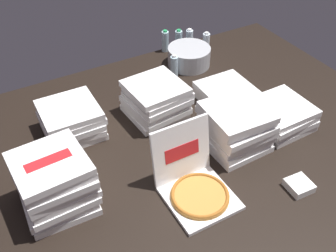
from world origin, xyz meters
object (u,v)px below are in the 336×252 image
open_pizza_box (195,184)px  water_bottle_3 (179,40)px  water_bottle_0 (189,40)px  pizza_stack_left_far (156,100)px  napkin_pile (299,186)px  water_bottle_2 (206,43)px  water_bottle_4 (174,67)px  ice_bucket (189,56)px  water_bottle_1 (165,41)px  pizza_stack_right_mid (236,127)px  pizza_stack_left_near (280,115)px  pizza_stack_right_far (227,94)px  pizza_stack_right_near (55,183)px  pizza_stack_left_mid (71,120)px

open_pizza_box → water_bottle_3: bearing=62.7°
water_bottle_0 → water_bottle_3: same height
pizza_stack_left_far → napkin_pile: size_ratio=3.11×
water_bottle_2 → water_bottle_4: same height
water_bottle_4 → napkin_pile: 1.38m
open_pizza_box → water_bottle_3: 1.65m
ice_bucket → water_bottle_4: (-0.20, -0.10, 0.02)m
open_pizza_box → water_bottle_1: 1.64m
pizza_stack_right_mid → pizza_stack_left_near: bearing=1.3°
pizza_stack_left_far → napkin_pile: 1.09m
napkin_pile → pizza_stack_right_far: bearing=81.2°
water_bottle_1 → pizza_stack_right_near: bearing=-137.9°
water_bottle_3 → pizza_stack_right_near: bearing=-141.3°
pizza_stack_right_far → pizza_stack_left_near: pizza_stack_left_near is taller
pizza_stack_left_near → water_bottle_0: (0.02, 1.20, 0.01)m
pizza_stack_left_mid → water_bottle_0: 1.40m
water_bottle_3 → napkin_pile: bearing=-97.1°
pizza_stack_left_mid → pizza_stack_left_near: size_ratio=1.01×
pizza_stack_left_mid → pizza_stack_right_near: size_ratio=0.99×
open_pizza_box → water_bottle_0: (0.84, 1.43, 0.02)m
pizza_stack_left_far → water_bottle_0: (0.69, 0.68, -0.03)m
water_bottle_3 → pizza_stack_left_far: bearing=-130.2°
pizza_stack_left_far → ice_bucket: size_ratio=1.19×
pizza_stack_left_mid → water_bottle_2: bearing=18.6°
pizza_stack_right_mid → water_bottle_0: bearing=71.3°
pizza_stack_right_far → ice_bucket: size_ratio=1.11×
pizza_stack_right_mid → ice_bucket: bearing=74.8°
pizza_stack_left_mid → pizza_stack_left_near: 1.40m
pizza_stack_left_mid → water_bottle_4: bearing=15.6°
pizza_stack_right_far → pizza_stack_left_near: 0.43m
pizza_stack_left_mid → pizza_stack_right_far: 1.13m
pizza_stack_left_mid → water_bottle_2: pizza_stack_left_mid is taller
pizza_stack_left_mid → pizza_stack_left_far: size_ratio=0.93×
ice_bucket → napkin_pile: size_ratio=2.61×
pizza_stack_right_near → ice_bucket: (1.40, 0.90, -0.09)m
pizza_stack_right_mid → water_bottle_0: pizza_stack_right_mid is taller
pizza_stack_left_near → napkin_pile: 0.58m
pizza_stack_left_far → open_pizza_box: bearing=-101.5°
pizza_stack_right_mid → water_bottle_3: (0.32, 1.24, -0.05)m
pizza_stack_right_far → water_bottle_3: water_bottle_3 is taller
pizza_stack_left_mid → water_bottle_4: (0.93, 0.26, -0.01)m
pizza_stack_left_mid → ice_bucket: pizza_stack_left_mid is taller
water_bottle_0 → water_bottle_3: (-0.09, 0.04, 0.00)m
pizza_stack_right_far → water_bottle_2: water_bottle_2 is taller
pizza_stack_left_far → pizza_stack_right_near: 0.95m
water_bottle_2 → pizza_stack_right_far: bearing=-110.9°
pizza_stack_right_far → water_bottle_0: size_ratio=1.98×
pizza_stack_right_far → pizza_stack_right_mid: size_ratio=0.99×
water_bottle_2 → water_bottle_1: bearing=144.5°
pizza_stack_right_far → ice_bucket: bearing=87.5°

